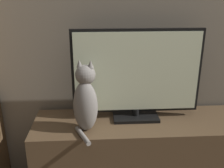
# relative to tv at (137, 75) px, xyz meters

# --- Properties ---
(tv_stand) EXTENTS (1.44, 0.41, 0.52)m
(tv_stand) POSITION_rel_tv_xyz_m (0.05, -0.06, -0.56)
(tv_stand) COLOR brown
(tv_stand) RESTS_ON ground_plane
(tv) EXTENTS (0.83, 0.18, 0.60)m
(tv) POSITION_rel_tv_xyz_m (0.00, 0.00, 0.00)
(tv) COLOR black
(tv) RESTS_ON tv_stand
(cat) EXTENTS (0.17, 0.28, 0.44)m
(cat) POSITION_rel_tv_xyz_m (-0.32, -0.14, -0.11)
(cat) COLOR gray
(cat) RESTS_ON tv_stand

